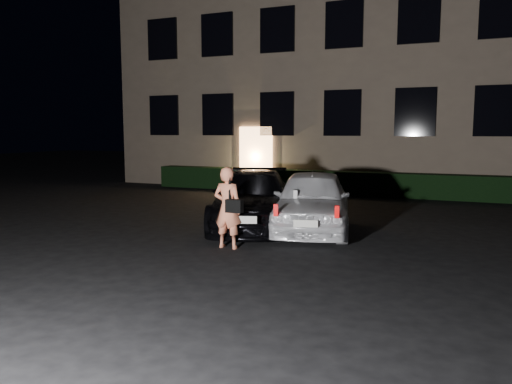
% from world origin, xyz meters
% --- Properties ---
extents(ground, '(80.00, 80.00, 0.00)m').
position_xyz_m(ground, '(0.00, 0.00, 0.00)').
color(ground, black).
rests_on(ground, ground).
extents(building, '(20.00, 8.11, 12.00)m').
position_xyz_m(building, '(-0.00, 14.99, 6.00)').
color(building, '#6F5E4F').
rests_on(building, ground).
extents(hedge, '(15.00, 0.70, 0.85)m').
position_xyz_m(hedge, '(0.00, 10.50, 0.42)').
color(hedge, black).
rests_on(hedge, ground).
extents(sedan, '(3.25, 4.97, 1.34)m').
position_xyz_m(sedan, '(-0.46, 3.49, 0.67)').
color(sedan, black).
rests_on(sedan, ground).
extents(hatch, '(2.56, 4.46, 1.43)m').
position_xyz_m(hatch, '(1.02, 3.53, 0.71)').
color(hatch, white).
rests_on(hatch, ground).
extents(man, '(0.67, 0.41, 1.63)m').
position_xyz_m(man, '(-0.04, 1.16, 0.82)').
color(man, '#FF8B64').
rests_on(man, ground).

